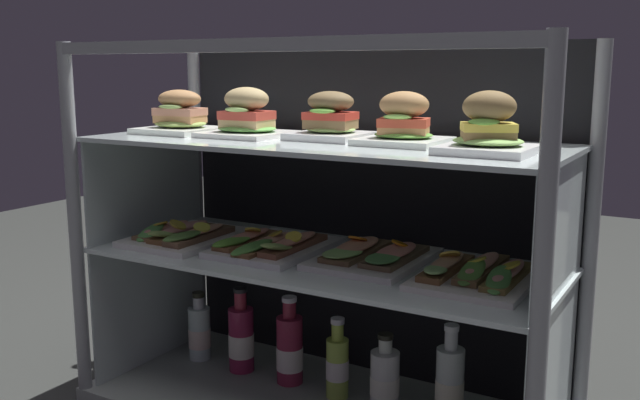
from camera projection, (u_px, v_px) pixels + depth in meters
name	position (u px, v px, depth m)	size (l,w,h in m)	color
case_frame	(346.00, 211.00, 1.81)	(1.19, 0.51, 0.93)	gray
riser_lower_tier	(320.00, 333.00, 1.75)	(1.12, 0.44, 0.37)	silver
shelf_lower_glass	(320.00, 260.00, 1.72)	(1.14, 0.46, 0.01)	silver
riser_upper_tier	(320.00, 202.00, 1.69)	(1.12, 0.44, 0.27)	silver
shelf_upper_glass	(320.00, 143.00, 1.66)	(1.14, 0.46, 0.01)	silver
plated_roll_sandwich_near_right_corner	(180.00, 117.00, 1.85)	(0.19, 0.19, 0.11)	white
plated_roll_sandwich_mid_right	(246.00, 118.00, 1.76)	(0.20, 0.20, 0.12)	white
plated_roll_sandwich_far_right	(330.00, 120.00, 1.68)	(0.17, 0.17, 0.11)	white
plated_roll_sandwich_right_of_center	(404.00, 125.00, 1.57)	(0.18, 0.18, 0.12)	white
plated_roll_sandwich_left_of_center	(488.00, 132.00, 1.40)	(0.18, 0.18, 0.12)	white
open_sandwich_tray_near_left_corner	(184.00, 235.00, 1.86)	(0.23, 0.31, 0.06)	white
open_sandwich_tray_far_left	(271.00, 245.00, 1.76)	(0.23, 0.32, 0.06)	white
open_sandwich_tray_mid_right	(373.00, 255.00, 1.67)	(0.23, 0.31, 0.06)	white
open_sandwich_tray_right_of_center	(478.00, 273.00, 1.52)	(0.23, 0.31, 0.06)	white
juice_bottle_front_second	(200.00, 332.00, 2.04)	(0.06, 0.06, 0.20)	white
juice_bottle_front_fourth	(241.00, 338.00, 1.96)	(0.07, 0.07, 0.24)	#902148
juice_bottle_near_post	(290.00, 349.00, 1.88)	(0.07, 0.07, 0.24)	maroon
juice_bottle_front_middle	(337.00, 365.00, 1.80)	(0.06, 0.06, 0.21)	#B1CE51
juice_bottle_front_right_end	(385.00, 380.00, 1.73)	(0.07, 0.07, 0.20)	white
juice_bottle_back_right	(450.00, 386.00, 1.66)	(0.07, 0.07, 0.25)	silver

